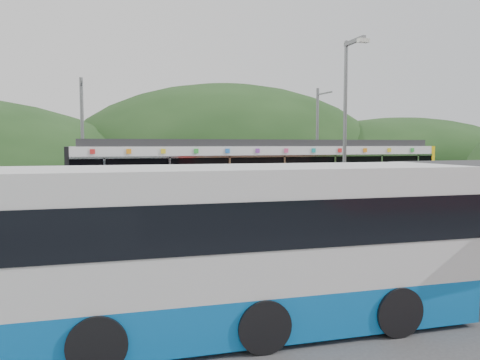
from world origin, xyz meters
name	(u,v)px	position (x,y,z in m)	size (l,w,h in m)	color
ground	(268,230)	(0.00, 0.00, 0.00)	(120.00, 120.00, 0.00)	#4C4C4F
hills	(332,207)	(6.19, 5.29, 0.00)	(146.00, 149.00, 26.00)	#1E3D19
platform	(241,215)	(0.00, 3.30, 0.15)	(26.00, 3.20, 0.30)	#9E9E99
yellow_line	(250,215)	(0.00, 2.00, 0.30)	(26.00, 0.10, 0.01)	yellow
train	(265,171)	(2.36, 6.00, 2.06)	(20.44, 3.01, 3.74)	black
catenary_mast_west	(83,142)	(-7.00, 8.56, 3.65)	(0.18, 1.80, 7.00)	slate
catenary_mast_east	(317,142)	(7.00, 8.56, 3.65)	(0.18, 1.80, 7.00)	slate
bus	(174,254)	(-5.76, -9.18, 1.49)	(11.48, 3.43, 3.09)	blue
lamp_post	(347,127)	(1.06, -4.16, 4.09)	(0.36, 1.19, 6.89)	slate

